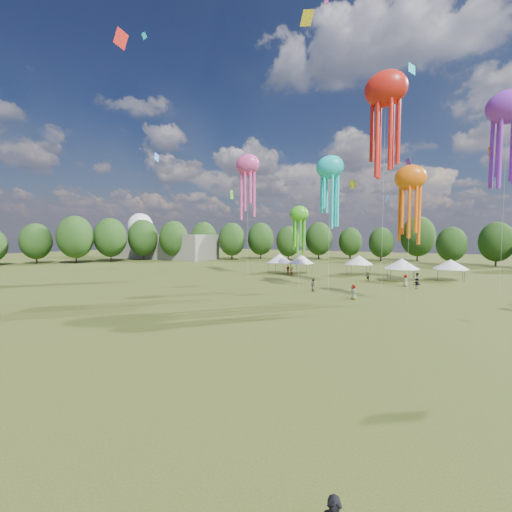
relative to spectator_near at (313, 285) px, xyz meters
The scene contains 9 objects.
ground 34.53m from the spectator_near, 81.59° to the right, with size 300.00×300.00×0.00m, color #384416.
spectator_near is the anchor object (origin of this frame).
spectators_far 11.81m from the spectator_near, 62.34° to the left, with size 24.68×21.02×1.91m.
festival_tents 19.52m from the spectator_near, 83.95° to the left, with size 35.52×10.40×4.00m.
show_kites 21.43m from the spectator_near, 42.04° to the left, with size 43.56×19.38×29.18m.
small_kites 30.60m from the spectator_near, 62.61° to the left, with size 69.03×63.78×45.26m.
treeline 28.96m from the spectator_near, 87.61° to the left, with size 201.57×95.24×13.43m.
hangar 76.97m from the spectator_near, 150.52° to the left, with size 40.00×12.00×8.00m, color gray.
radome 94.27m from the spectator_near, 152.14° to the left, with size 9.00×9.00×16.00m.
Camera 1 is at (9.68, -9.09, 7.74)m, focal length 22.94 mm.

